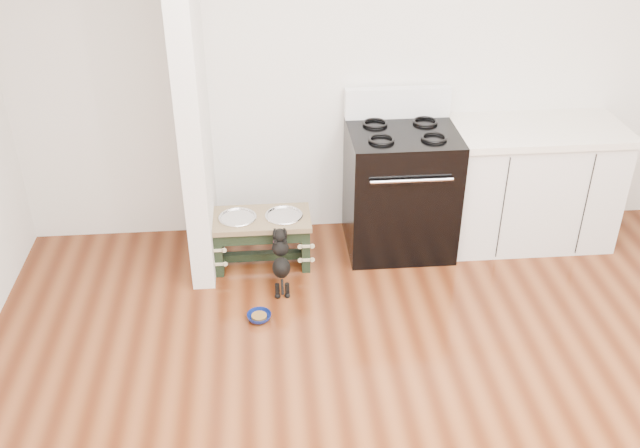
# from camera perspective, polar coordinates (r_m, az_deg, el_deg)

# --- Properties ---
(room_shell) EXTENTS (5.00, 5.00, 5.00)m
(room_shell) POSITION_cam_1_polar(r_m,az_deg,el_deg) (2.76, 10.86, 2.66)
(room_shell) COLOR silver
(room_shell) RESTS_ON ground
(partition_wall) EXTENTS (0.15, 0.80, 2.70)m
(partition_wall) POSITION_cam_1_polar(r_m,az_deg,el_deg) (4.72, -10.36, 11.18)
(partition_wall) COLOR silver
(partition_wall) RESTS_ON ground
(oven_range) EXTENTS (0.76, 0.69, 1.14)m
(oven_range) POSITION_cam_1_polar(r_m,az_deg,el_deg) (5.20, 6.42, 2.87)
(oven_range) COLOR black
(oven_range) RESTS_ON ground
(cabinet_run) EXTENTS (1.24, 0.64, 0.91)m
(cabinet_run) POSITION_cam_1_polar(r_m,az_deg,el_deg) (5.50, 16.46, 3.05)
(cabinet_run) COLOR silver
(cabinet_run) RESTS_ON ground
(dog_feeder) EXTENTS (0.70, 0.37, 0.40)m
(dog_feeder) POSITION_cam_1_polar(r_m,az_deg,el_deg) (5.06, -4.70, -0.54)
(dog_feeder) COLOR black
(dog_feeder) RESTS_ON ground
(puppy) EXTENTS (0.12, 0.36, 0.42)m
(puppy) POSITION_cam_1_polar(r_m,az_deg,el_deg) (4.82, -3.14, -2.86)
(puppy) COLOR black
(puppy) RESTS_ON ground
(floor_bowl) EXTENTS (0.19, 0.19, 0.05)m
(floor_bowl) POSITION_cam_1_polar(r_m,az_deg,el_deg) (4.66, -4.89, -7.41)
(floor_bowl) COLOR navy
(floor_bowl) RESTS_ON ground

